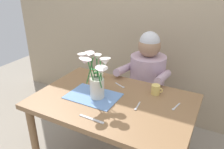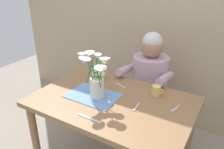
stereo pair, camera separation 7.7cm
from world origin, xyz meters
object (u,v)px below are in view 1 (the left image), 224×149
object	(u,v)px
seated_person	(146,88)
ceramic_bowl	(96,76)
tea_cup	(156,90)
dinner_knife	(92,119)
flower_vase	(96,75)

from	to	relation	value
seated_person	ceramic_bowl	world-z (taller)	seated_person
ceramic_bowl	tea_cup	world-z (taller)	tea_cup
dinner_knife	tea_cup	world-z (taller)	tea_cup
flower_vase	tea_cup	world-z (taller)	flower_vase
seated_person	ceramic_bowl	distance (m)	0.56
tea_cup	flower_vase	bearing A→B (deg)	-144.70
dinner_knife	tea_cup	size ratio (longest dim) A/B	2.04
dinner_knife	tea_cup	bearing A→B (deg)	64.55
flower_vase	dinner_knife	world-z (taller)	flower_vase
dinner_knife	ceramic_bowl	bearing A→B (deg)	120.45
ceramic_bowl	dinner_knife	distance (m)	0.60
seated_person	ceramic_bowl	bearing A→B (deg)	-137.58
seated_person	tea_cup	world-z (taller)	seated_person
seated_person	tea_cup	distance (m)	0.49
flower_vase	ceramic_bowl	xyz separation A→B (m)	(-0.18, 0.28, -0.16)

